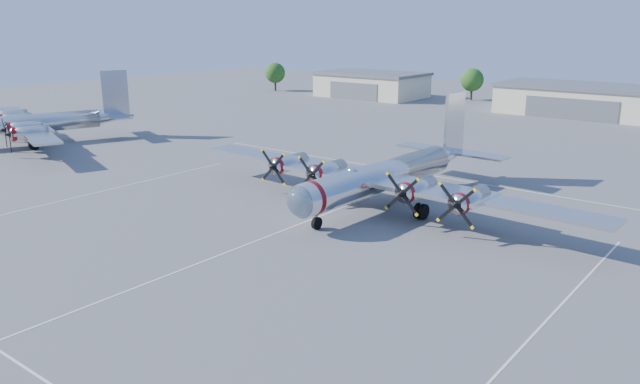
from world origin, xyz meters
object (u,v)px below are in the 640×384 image
Objects in this scene: hangar_west at (372,84)px; tree_far_west at (275,73)px; main_bomber_b29 at (386,203)px; bomber_west at (42,143)px; tree_west at (472,80)px; hangar_center at (583,100)px.

hangar_west is 25.36m from tree_far_west.
bomber_west is at bearing -172.57° from main_bomber_b29.
bomber_west is at bearing -94.42° from hangar_west.
hangar_west is 0.55× the size of main_bomber_b29.
tree_west reaches higher than bomber_west.
tree_west is (20.00, 8.04, 1.51)m from hangar_west.
hangar_west is at bearing 180.00° from hangar_center.
tree_far_west reaches higher than hangar_center.
hangar_center is 4.31× the size of tree_far_west.
hangar_center is 4.31× the size of tree_west.
main_bomber_b29 is (72.39, -65.17, -4.22)m from tree_far_west.
tree_west is 85.57m from bomber_west.
hangar_center is 70.13m from tree_far_west.
tree_west is 0.19× the size of bomber_west.
main_bomber_b29 is at bearing -42.00° from tree_far_west.
tree_west is at bearing 162.18° from hangar_center.
main_bomber_b29 is (2.39, -69.13, -2.71)m from hangar_center.
bomber_west is (-53.07, -4.35, 0.00)m from main_bomber_b29.
tree_far_west reaches higher than bomber_west.
hangar_west is 0.63× the size of bomber_west.
tree_far_west is (-70.00, -3.96, 1.51)m from hangar_center.
bomber_west is at bearing -124.59° from hangar_center.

